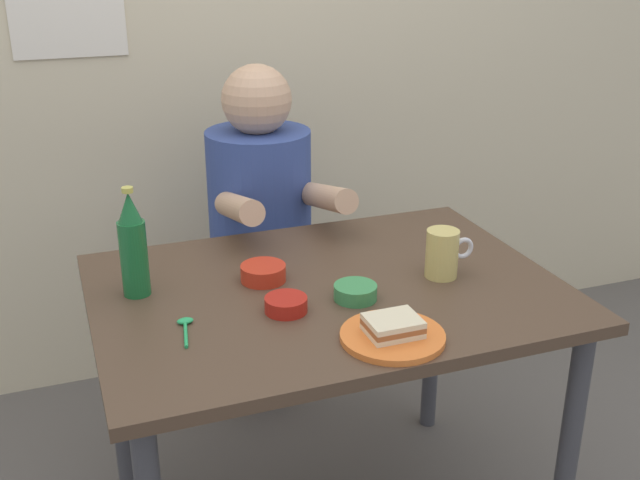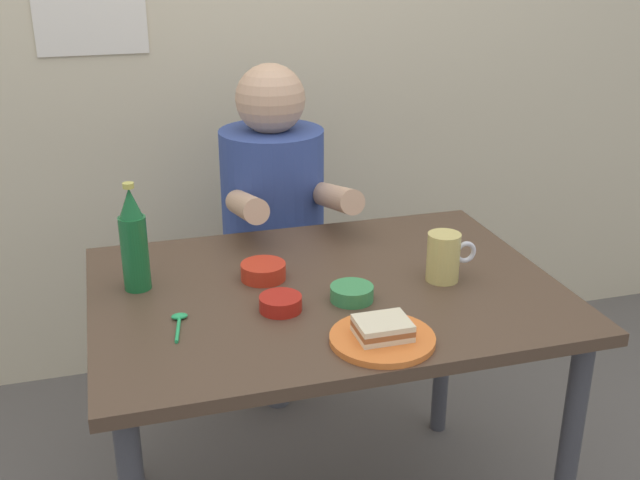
# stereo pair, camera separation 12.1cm
# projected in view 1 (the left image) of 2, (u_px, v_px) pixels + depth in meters

# --- Properties ---
(wall_back) EXTENTS (4.40, 0.09, 2.60)m
(wall_back) POSITION_uv_depth(u_px,v_px,m) (215.00, 5.00, 2.52)
(wall_back) COLOR beige
(wall_back) RESTS_ON ground
(dining_table) EXTENTS (1.10, 0.80, 0.74)m
(dining_table) POSITION_uv_depth(u_px,v_px,m) (327.00, 321.00, 1.86)
(dining_table) COLOR #4C3828
(dining_table) RESTS_ON ground
(stool) EXTENTS (0.34, 0.34, 0.45)m
(stool) POSITION_uv_depth(u_px,v_px,m) (263.00, 315.00, 2.52)
(stool) COLOR #4C4C51
(stool) RESTS_ON ground
(person_seated) EXTENTS (0.33, 0.56, 0.72)m
(person_seated) POSITION_uv_depth(u_px,v_px,m) (261.00, 197.00, 2.35)
(person_seated) COLOR #33478C
(person_seated) RESTS_ON stool
(plate_orange) EXTENTS (0.22, 0.22, 0.01)m
(plate_orange) POSITION_uv_depth(u_px,v_px,m) (393.00, 336.00, 1.58)
(plate_orange) COLOR orange
(plate_orange) RESTS_ON dining_table
(sandwich) EXTENTS (0.11, 0.09, 0.04)m
(sandwich) POSITION_uv_depth(u_px,v_px,m) (393.00, 326.00, 1.57)
(sandwich) COLOR beige
(sandwich) RESTS_ON plate_orange
(beer_mug) EXTENTS (0.13, 0.08, 0.12)m
(beer_mug) POSITION_uv_depth(u_px,v_px,m) (443.00, 253.00, 1.85)
(beer_mug) COLOR #D1BC66
(beer_mug) RESTS_ON dining_table
(beer_bottle) EXTENTS (0.06, 0.06, 0.26)m
(beer_bottle) POSITION_uv_depth(u_px,v_px,m) (133.00, 247.00, 1.74)
(beer_bottle) COLOR #19602D
(beer_bottle) RESTS_ON dining_table
(sauce_bowl_chili) EXTENTS (0.11, 0.11, 0.04)m
(sauce_bowl_chili) POSITION_uv_depth(u_px,v_px,m) (263.00, 272.00, 1.84)
(sauce_bowl_chili) COLOR red
(sauce_bowl_chili) RESTS_ON dining_table
(dip_bowl_green) EXTENTS (0.10, 0.10, 0.03)m
(dip_bowl_green) POSITION_uv_depth(u_px,v_px,m) (355.00, 291.00, 1.75)
(dip_bowl_green) COLOR #388C4C
(dip_bowl_green) RESTS_ON dining_table
(sambal_bowl_red) EXTENTS (0.10, 0.10, 0.03)m
(sambal_bowl_red) POSITION_uv_depth(u_px,v_px,m) (286.00, 304.00, 1.69)
(sambal_bowl_red) COLOR #B21E14
(sambal_bowl_red) RESTS_ON dining_table
(spoon) EXTENTS (0.04, 0.12, 0.01)m
(spoon) POSITION_uv_depth(u_px,v_px,m) (185.00, 326.00, 1.63)
(spoon) COLOR #26A559
(spoon) RESTS_ON dining_table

